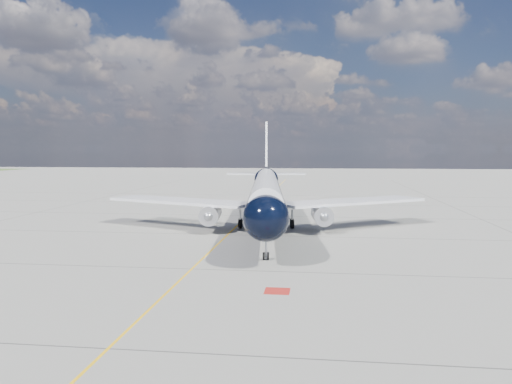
{
  "coord_description": "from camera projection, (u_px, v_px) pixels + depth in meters",
  "views": [
    {
      "loc": [
        9.24,
        -40.66,
        8.93
      ],
      "look_at": [
        2.26,
        15.88,
        4.0
      ],
      "focal_mm": 35.0,
      "sensor_mm": 36.0,
      "label": 1
    }
  ],
  "objects": [
    {
      "name": "ground",
      "position": [
        252.0,
        211.0,
        71.76
      ],
      "size": [
        320.0,
        320.0,
        0.0
      ],
      "primitive_type": "plane",
      "color": "gray",
      "rests_on": "ground"
    },
    {
      "name": "taxiway_centerline",
      "position": [
        248.0,
        216.0,
        66.82
      ],
      "size": [
        0.16,
        160.0,
        0.01
      ],
      "primitive_type": "cube",
      "color": "#FBB40D",
      "rests_on": "ground"
    },
    {
      "name": "red_marking",
      "position": [
        277.0,
        291.0,
        31.38
      ],
      "size": [
        1.6,
        1.6,
        0.01
      ],
      "primitive_type": "cube",
      "color": "maroon",
      "rests_on": "ground"
    },
    {
      "name": "main_airliner",
      "position": [
        266.0,
        193.0,
        56.14
      ],
      "size": [
        36.78,
        44.98,
        12.99
      ],
      "rotation": [
        0.0,
        0.0,
        0.1
      ],
      "color": "black",
      "rests_on": "ground"
    }
  ]
}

